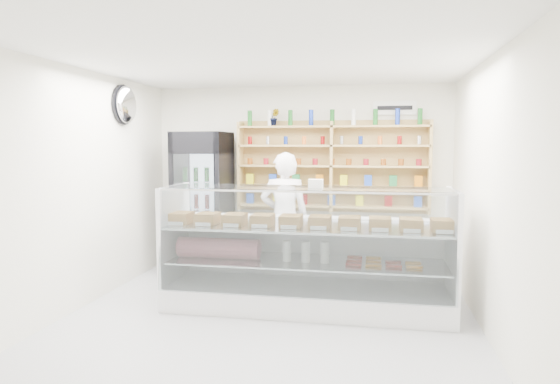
# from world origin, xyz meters

# --- Properties ---
(room) EXTENTS (5.00, 5.00, 5.00)m
(room) POSITION_xyz_m (0.00, 0.00, 1.40)
(room) COLOR #B4B5B9
(room) RESTS_ON ground
(display_counter) EXTENTS (3.29, 0.98, 1.43)m
(display_counter) POSITION_xyz_m (0.36, 0.58, 0.38)
(display_counter) COLOR white
(display_counter) RESTS_ON floor
(shop_worker) EXTENTS (0.71, 0.51, 1.81)m
(shop_worker) POSITION_xyz_m (-0.08, 1.60, 0.91)
(shop_worker) COLOR white
(shop_worker) RESTS_ON floor
(drinks_cooler) EXTENTS (0.77, 0.75, 2.10)m
(drinks_cooler) POSITION_xyz_m (-1.37, 1.92, 1.05)
(drinks_cooler) COLOR black
(drinks_cooler) RESTS_ON floor
(wall_shelving) EXTENTS (2.84, 0.28, 1.33)m
(wall_shelving) POSITION_xyz_m (0.50, 2.34, 1.59)
(wall_shelving) COLOR tan
(wall_shelving) RESTS_ON back_wall
(potted_plant) EXTENTS (0.16, 0.14, 0.26)m
(potted_plant) POSITION_xyz_m (-0.37, 2.34, 2.32)
(potted_plant) COLOR #1E6626
(potted_plant) RESTS_ON wall_shelving
(security_mirror) EXTENTS (0.15, 0.50, 0.50)m
(security_mirror) POSITION_xyz_m (-2.17, 1.20, 2.45)
(security_mirror) COLOR silver
(security_mirror) RESTS_ON left_wall
(wall_sign) EXTENTS (0.62, 0.03, 0.20)m
(wall_sign) POSITION_xyz_m (1.40, 2.47, 2.45)
(wall_sign) COLOR white
(wall_sign) RESTS_ON back_wall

